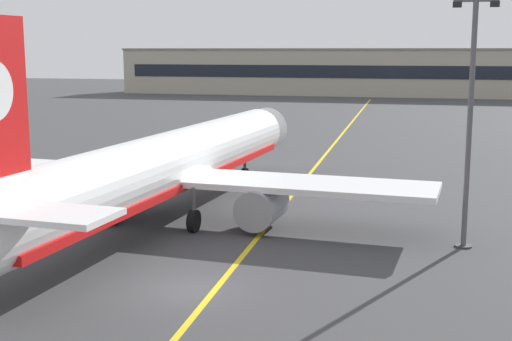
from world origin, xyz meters
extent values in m
plane|color=#3D3D3F|center=(0.00, 0.00, 0.00)|extent=(400.00, 400.00, 0.00)
cube|color=yellow|center=(0.00, 30.00, 0.00)|extent=(6.25, 179.91, 0.01)
cylinder|color=white|center=(-5.61, 11.44, 3.50)|extent=(6.21, 36.17, 3.80)
cone|color=white|center=(-4.32, 30.69, 3.50)|extent=(3.78, 2.84, 3.61)
cube|color=red|center=(-5.61, 11.44, 2.46)|extent=(5.94, 33.30, 0.44)
cube|color=black|center=(-4.44, 28.80, 4.17)|extent=(2.92, 1.29, 0.60)
cube|color=white|center=(-5.57, 12.04, 2.65)|extent=(32.25, 6.94, 0.36)
cylinder|color=gray|center=(-11.82, 11.46, 1.43)|extent=(2.54, 3.75, 2.30)
cylinder|color=black|center=(-11.70, 13.30, 1.43)|extent=(1.96, 0.31, 1.95)
cylinder|color=gray|center=(0.55, 10.62, 1.43)|extent=(2.54, 3.75, 2.30)
cylinder|color=black|center=(0.67, 12.47, 1.43)|extent=(1.96, 0.31, 1.95)
cylinder|color=#4C4C51|center=(-4.64, 25.91, 1.48)|extent=(0.24, 0.24, 1.60)
cylinder|color=black|center=(-4.64, 25.91, 0.45)|extent=(0.46, 0.92, 0.90)
cylinder|color=#4C4C51|center=(-8.34, 9.62, 1.77)|extent=(0.24, 0.24, 1.60)
cylinder|color=black|center=(-8.34, 9.62, 0.65)|extent=(0.49, 1.32, 1.30)
cylinder|color=#4C4C51|center=(-3.15, 9.27, 1.77)|extent=(0.24, 0.24, 1.60)
cylinder|color=black|center=(-3.15, 9.27, 0.65)|extent=(0.49, 1.32, 1.30)
cylinder|color=#515156|center=(11.72, 9.88, 6.45)|extent=(0.28, 0.28, 12.90)
cylinder|color=#333338|center=(11.72, 9.88, 0.05)|extent=(0.90, 0.90, 0.10)
cube|color=#515156|center=(11.72, 9.88, 12.75)|extent=(2.20, 0.16, 0.16)
cube|color=black|center=(10.82, 9.88, 12.55)|extent=(0.44, 0.36, 0.28)
cube|color=black|center=(12.62, 9.88, 12.55)|extent=(0.44, 0.36, 0.28)
cube|color=#B2A893|center=(8.90, 132.80, 5.09)|extent=(141.62, 12.00, 10.19)
cube|color=black|center=(8.90, 126.75, 5.49)|extent=(135.95, 0.12, 2.80)
cube|color=gray|center=(8.90, 132.80, 10.39)|extent=(142.02, 12.40, 0.40)
camera|label=1|loc=(9.87, -27.39, 10.33)|focal=48.86mm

